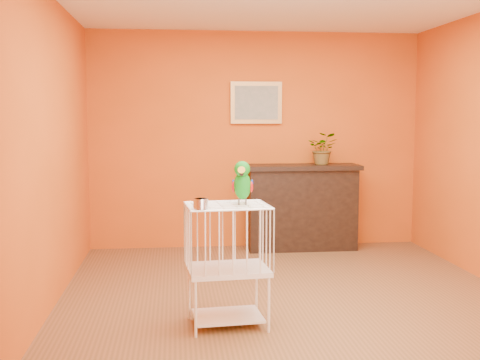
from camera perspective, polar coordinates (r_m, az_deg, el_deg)
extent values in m
plane|color=brown|center=(5.32, 4.80, -11.31)|extent=(4.50, 4.50, 0.00)
plane|color=#D65514|center=(7.31, 1.51, 3.80)|extent=(4.00, 0.00, 4.00)
plane|color=#D65514|center=(2.92, 13.49, 0.26)|extent=(4.00, 0.00, 4.00)
plane|color=#D65514|center=(5.09, -17.75, 2.54)|extent=(0.00, 4.50, 4.50)
cube|color=black|center=(7.25, 5.84, -2.76)|extent=(1.28, 0.43, 0.96)
cube|color=black|center=(7.19, 5.89, 1.23)|extent=(1.37, 0.49, 0.05)
cube|color=black|center=(7.06, 6.17, -3.00)|extent=(0.90, 0.02, 0.48)
cube|color=#5E281A|center=(7.16, 3.83, -3.72)|extent=(0.05, 0.19, 0.30)
cube|color=#384824|center=(7.18, 4.50, -3.70)|extent=(0.05, 0.19, 0.30)
cube|color=#5E281A|center=(7.19, 5.26, -3.68)|extent=(0.05, 0.19, 0.30)
cube|color=#384824|center=(7.22, 6.09, -3.66)|extent=(0.05, 0.19, 0.30)
cube|color=#5E281A|center=(7.24, 6.91, -3.64)|extent=(0.05, 0.19, 0.30)
imported|color=#26722D|center=(7.20, 7.94, 2.62)|extent=(0.45, 0.47, 0.30)
cube|color=#C08944|center=(7.27, 1.55, 7.34)|extent=(0.62, 0.03, 0.50)
cube|color=gray|center=(7.26, 1.57, 7.34)|extent=(0.52, 0.01, 0.40)
cube|color=white|center=(4.69, -1.17, -12.75)|extent=(0.54, 0.43, 0.02)
cube|color=white|center=(4.59, -1.18, -8.49)|extent=(0.64, 0.51, 0.04)
cube|color=white|center=(4.49, -1.20, -2.43)|extent=(0.64, 0.51, 0.01)
cylinder|color=white|center=(4.42, -4.23, -12.14)|extent=(0.02, 0.02, 0.42)
cylinder|color=white|center=(4.51, 2.74, -11.75)|extent=(0.02, 0.02, 0.42)
cylinder|color=white|center=(4.81, -4.84, -10.61)|extent=(0.02, 0.02, 0.42)
cylinder|color=white|center=(4.90, 1.56, -10.30)|extent=(0.02, 0.02, 0.42)
cylinder|color=silver|center=(4.27, -3.75, -2.25)|extent=(0.11, 0.11, 0.07)
cylinder|color=#59544C|center=(4.49, -0.11, -2.10)|extent=(0.01, 0.01, 0.05)
cylinder|color=#59544C|center=(4.49, 0.56, -2.11)|extent=(0.01, 0.01, 0.05)
ellipsoid|color=#068316|center=(4.47, 0.23, -0.53)|extent=(0.16, 0.20, 0.24)
ellipsoid|color=#068316|center=(4.42, 0.20, 1.06)|extent=(0.14, 0.14, 0.12)
cone|color=orange|center=(4.37, 0.16, 0.83)|extent=(0.07, 0.09, 0.08)
cone|color=black|center=(4.38, 0.17, 0.57)|extent=(0.03, 0.03, 0.03)
sphere|color=black|center=(4.40, -0.34, 1.20)|extent=(0.02, 0.02, 0.02)
sphere|color=black|center=(4.40, 0.71, 1.19)|extent=(0.02, 0.02, 0.02)
ellipsoid|color=#A50C0C|center=(4.49, -0.60, -0.64)|extent=(0.04, 0.07, 0.08)
ellipsoid|color=navy|center=(4.48, 1.07, -0.65)|extent=(0.04, 0.07, 0.08)
cone|color=#068316|center=(4.56, 0.28, -1.40)|extent=(0.10, 0.18, 0.13)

